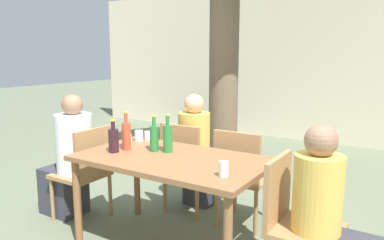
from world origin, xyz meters
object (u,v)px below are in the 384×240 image
Objects in this scene: person_seated_1 at (331,227)px; patio_chair_0 at (86,168)px; dining_table_front at (172,168)px; drinking_glass_1 at (139,136)px; patio_chair_1 at (293,217)px; drinking_glass_0 at (128,139)px; green_bottle_3 at (168,138)px; soda_bottle_1 at (126,135)px; green_bottle_0 at (154,137)px; wine_bottle_2 at (114,140)px; patio_chair_2 at (186,162)px; drinking_glass_2 at (224,169)px; drinking_glass_3 at (148,136)px; patio_chair_3 at (241,173)px; person_seated_2 at (199,156)px; person_seated_0 at (70,162)px.

patio_chair_0 is at bearing 90.00° from person_seated_1.
dining_table_front is 15.56× the size of drinking_glass_1.
patio_chair_1 is 9.67× the size of drinking_glass_0.
soda_bottle_1 is at bearing -160.63° from green_bottle_3.
patio_chair_1 is 1.16m from green_bottle_3.
wine_bottle_2 is (-0.26, -0.20, -0.01)m from green_bottle_0.
wine_bottle_2 is at bearing 94.46° from person_seated_1.
soda_bottle_1 reaches higher than green_bottle_3.
patio_chair_1 is at bearing 90.00° from patio_chair_0.
patio_chair_1 is 1.00× the size of patio_chair_2.
drinking_glass_3 is at bearing 152.57° from drinking_glass_2.
soda_bottle_1 reaches higher than wine_bottle_2.
person_seated_2 is (-0.60, 0.24, 0.01)m from patio_chair_3.
person_seated_2 is 1.01m from soda_bottle_1.
green_bottle_0 reaches higher than patio_chair_0.
person_seated_2 reaches higher than drinking_glass_1.
soda_bottle_1 reaches higher than patio_chair_0.
drinking_glass_2 is (1.06, -0.07, -0.05)m from wine_bottle_2.
drinking_glass_3 is (-0.23, -0.30, 0.30)m from patio_chair_2.
dining_table_front is 0.62m from drinking_glass_2.
wine_bottle_2 is (-1.71, -0.13, 0.37)m from person_seated_1.
soda_bottle_1 is 1.04m from drinking_glass_2.
patio_chair_3 is (0.60, 0.00, 0.00)m from patio_chair_2.
drinking_glass_3 is (0.05, 0.07, -0.01)m from drinking_glass_1.
patio_chair_1 reaches higher than drinking_glass_0.
drinking_glass_1 is at bearing 22.82° from patio_chair_3.
person_seated_2 is 0.92m from green_bottle_0.
patio_chair_3 reaches higher than drinking_glass_1.
drinking_glass_2 is (-0.66, -0.21, 0.32)m from person_seated_1.
patio_chair_0 is 1.96m from patio_chair_1.
patio_chair_2 is 0.60m from patio_chair_3.
person_seated_1 is (1.52, -0.66, -0.01)m from patio_chair_2.
person_seated_1 reaches higher than drinking_glass_0.
patio_chair_0 is 0.65m from soda_bottle_1.
patio_chair_2 is at bearing 125.92° from person_seated_0.
patio_chair_1 is at bearing -5.48° from green_bottle_3.
patio_chair_3 is at bearing 45.76° from patio_chair_1.
drinking_glass_1 is at bearing 112.41° from soda_bottle_1.
green_bottle_3 is (0.87, 0.10, 0.38)m from patio_chair_0.
green_bottle_0 is at bearing 86.70° from patio_chair_1.
patio_chair_2 is 1.27m from drinking_glass_2.
patio_chair_1 is 1.44m from patio_chair_2.
wine_bottle_2 reaches higher than patio_chair_1.
wine_bottle_2 reaches higher than patio_chair_0.
wine_bottle_2 is at bearing 175.99° from drinking_glass_2.
wine_bottle_2 is (-0.49, -0.13, 0.19)m from dining_table_front.
soda_bottle_1 is at bearing -78.25° from drinking_glass_3.
patio_chair_1 is 1.00× the size of patio_chair_3.
person_seated_0 is 12.54× the size of drinking_glass_1.
patio_chair_2 reaches higher than drinking_glass_3.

